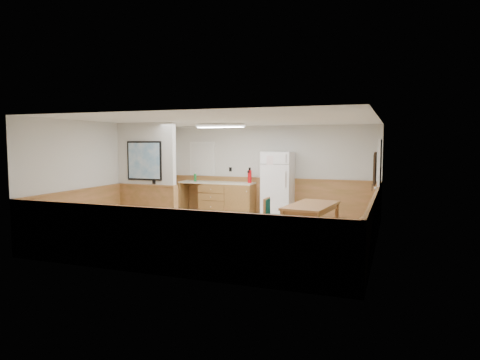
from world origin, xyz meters
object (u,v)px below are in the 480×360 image
at_px(dining_bench, 364,228).
at_px(soap_bottle, 195,177).
at_px(dining_table, 311,209).
at_px(fire_extinguisher, 250,176).
at_px(dining_chair, 271,214).
at_px(refrigerator, 278,185).

bearing_deg(dining_bench, soap_bottle, 159.88).
bearing_deg(dining_table, fire_extinguisher, 138.40).
xyz_separation_m(dining_chair, soap_bottle, (-3.02, 2.52, 0.52)).
height_order(dining_bench, soap_bottle, soap_bottle).
xyz_separation_m(dining_chair, fire_extinguisher, (-1.36, 2.60, 0.59)).
bearing_deg(dining_chair, dining_bench, -1.97).
relative_size(fire_extinguisher, soap_bottle, 1.94).
relative_size(dining_chair, soap_bottle, 3.82).
xyz_separation_m(dining_bench, soap_bottle, (-4.94, 2.52, 0.67)).
bearing_deg(dining_table, refrigerator, 126.68).
relative_size(dining_table, dining_chair, 2.01).
height_order(refrigerator, dining_table, refrigerator).
relative_size(refrigerator, dining_chair, 2.09).
xyz_separation_m(fire_extinguisher, soap_bottle, (-1.65, -0.08, -0.08)).
relative_size(dining_table, dining_bench, 1.05).
bearing_deg(dining_chair, refrigerator, 99.71).
distance_m(refrigerator, dining_bench, 3.54).
bearing_deg(fire_extinguisher, dining_bench, -60.72).
distance_m(fire_extinguisher, soap_bottle, 1.66).
bearing_deg(soap_bottle, dining_table, -32.40).
relative_size(dining_bench, soap_bottle, 7.29).
distance_m(dining_chair, soap_bottle, 3.97).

